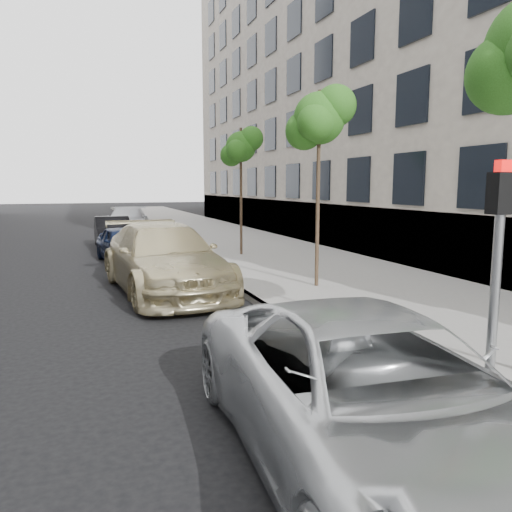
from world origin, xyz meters
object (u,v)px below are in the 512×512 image
signal_pole (497,267)px  minivan (372,395)px  sedan_black (113,232)px  suv (164,258)px  tree_far (241,147)px  sedan_rear (128,221)px  tree_mid (320,119)px  sedan_blue (124,244)px

signal_pole → minivan: 1.84m
sedan_black → suv: bearing=-86.9°
tree_far → minivan: tree_far is taller
suv → minivan: bearing=-91.6°
minivan → tree_far: bearing=80.3°
sedan_black → tree_far: bearing=-48.7°
sedan_black → sedan_rear: bearing=77.3°
tree_mid → sedan_black: 12.95m
signal_pole → sedan_black: signal_pole is taller
suv → sedan_rear: size_ratio=1.14×
minivan → sedan_black: bearing=96.9°
suv → sedan_black: 10.35m
tree_mid → sedan_rear: tree_mid is taller
tree_mid → minivan: 9.27m
suv → sedan_rear: 15.75m
tree_mid → sedan_blue: tree_mid is taller
sedan_blue → tree_far: bearing=-12.0°
tree_mid → tree_far: tree_mid is taller
minivan → sedan_black: 19.38m
sedan_black → tree_mid: bearing=-69.2°
tree_far → sedan_black: 7.62m
tree_mid → minivan: bearing=-113.1°
suv → sedan_blue: size_ratio=1.59×
suv → sedan_blue: 5.72m
signal_pole → sedan_blue: 15.02m
minivan → sedan_black: (-1.17, 19.35, -0.07)m
signal_pole → sedan_rear: signal_pole is taller
tree_far → sedan_blue: size_ratio=1.26×
minivan → sedan_rear: bearing=93.4°
tree_mid → sedan_blue: (-4.42, 6.90, -3.82)m
tree_far → tree_mid: bearing=-90.0°
sedan_blue → tree_mid: bearing=-64.2°
signal_pole → sedan_black: bearing=100.1°
sedan_blue → sedan_rear: sedan_rear is taller
tree_mid → sedan_black: bearing=111.3°
minivan → sedan_blue: bearing=97.6°
minivan → suv: suv is taller
sedan_black → sedan_rear: sedan_rear is taller
minivan → tree_mid: bearing=70.3°
signal_pole → sedan_rear: 24.87m
signal_pole → minivan: signal_pole is taller
signal_pole → sedan_blue: bearing=102.2°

